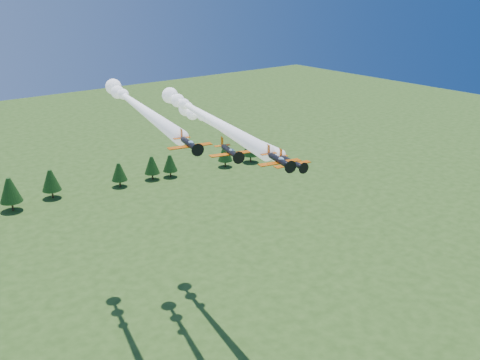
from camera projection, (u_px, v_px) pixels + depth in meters
plane_lead at (202, 114)px, 106.11m from camera, size 17.65×56.57×3.70m
plane_left at (135, 104)px, 108.40m from camera, size 16.81×55.89×3.70m
plane_right at (217, 125)px, 116.96m from camera, size 13.18×52.16×3.70m
plane_slot at (230, 151)px, 92.29m from camera, size 7.65×8.47×2.68m
treeline at (20, 192)px, 176.83m from camera, size 172.61×21.38×11.94m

